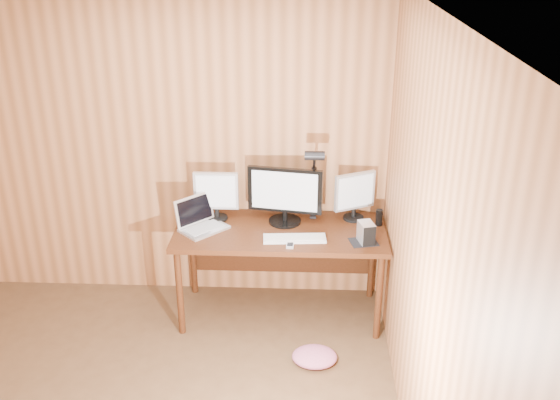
# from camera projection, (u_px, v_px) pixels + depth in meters

# --- Properties ---
(room_shell) EXTENTS (4.00, 4.00, 4.00)m
(room_shell) POSITION_uv_depth(u_px,v_px,m) (77.00, 284.00, 3.07)
(room_shell) COLOR #53371F
(room_shell) RESTS_ON ground
(desk) EXTENTS (1.60, 0.70, 0.75)m
(desk) POSITION_uv_depth(u_px,v_px,m) (281.00, 240.00, 4.84)
(desk) COLOR #401E0D
(desk) RESTS_ON floor
(monitor_center) EXTENTS (0.57, 0.25, 0.45)m
(monitor_center) POSITION_uv_depth(u_px,v_px,m) (285.00, 195.00, 4.75)
(monitor_center) COLOR black
(monitor_center) RESTS_ON desk
(monitor_left) EXTENTS (0.34, 0.16, 0.39)m
(monitor_left) POSITION_uv_depth(u_px,v_px,m) (216.00, 195.00, 4.81)
(monitor_left) COLOR black
(monitor_left) RESTS_ON desk
(monitor_right) EXTENTS (0.32, 0.18, 0.39)m
(monitor_right) POSITION_uv_depth(u_px,v_px,m) (355.00, 195.00, 4.81)
(monitor_right) COLOR black
(monitor_right) RESTS_ON desk
(laptop) EXTENTS (0.42, 0.42, 0.24)m
(laptop) POSITION_uv_depth(u_px,v_px,m) (200.00, 221.00, 4.73)
(laptop) COLOR silver
(laptop) RESTS_ON desk
(keyboard) EXTENTS (0.47, 0.17, 0.02)m
(keyboard) POSITION_uv_depth(u_px,v_px,m) (295.00, 238.00, 4.57)
(keyboard) COLOR silver
(keyboard) RESTS_ON desk
(mousepad) EXTENTS (0.23, 0.20, 0.00)m
(mousepad) POSITION_uv_depth(u_px,v_px,m) (364.00, 242.00, 4.54)
(mousepad) COLOR black
(mousepad) RESTS_ON desk
(mouse) EXTENTS (0.11, 0.13, 0.04)m
(mouse) POSITION_uv_depth(u_px,v_px,m) (364.00, 239.00, 4.53)
(mouse) COLOR black
(mouse) RESTS_ON mousepad
(hard_drive) EXTENTS (0.13, 0.16, 0.16)m
(hard_drive) POSITION_uv_depth(u_px,v_px,m) (366.00, 233.00, 4.51)
(hard_drive) COLOR silver
(hard_drive) RESTS_ON desk
(phone) EXTENTS (0.06, 0.11, 0.01)m
(phone) POSITION_uv_depth(u_px,v_px,m) (290.00, 245.00, 4.49)
(phone) COLOR silver
(phone) RESTS_ON desk
(speaker) EXTENTS (0.05, 0.05, 0.13)m
(speaker) POSITION_uv_depth(u_px,v_px,m) (379.00, 218.00, 4.77)
(speaker) COLOR black
(speaker) RESTS_ON desk
(desk_lamp) EXTENTS (0.15, 0.21, 0.64)m
(desk_lamp) POSITION_uv_depth(u_px,v_px,m) (314.00, 174.00, 4.69)
(desk_lamp) COLOR black
(desk_lamp) RESTS_ON desk
(fabric_pile) EXTENTS (0.36, 0.32, 0.10)m
(fabric_pile) POSITION_uv_depth(u_px,v_px,m) (315.00, 357.00, 4.44)
(fabric_pile) COLOR #BA5A7C
(fabric_pile) RESTS_ON floor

